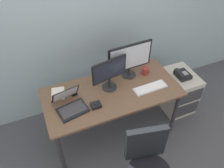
{
  "coord_description": "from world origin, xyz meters",
  "views": [
    {
      "loc": [
        -0.73,
        -1.75,
        2.6
      ],
      "look_at": [
        0.0,
        0.0,
        0.86
      ],
      "focal_mm": 36.35,
      "sensor_mm": 36.0,
      "label": 1
    }
  ],
  "objects_px": {
    "file_cabinet": "(177,91)",
    "cell_phone": "(73,92)",
    "trackball_mouse": "(96,105)",
    "paper_notepad": "(58,94)",
    "keyboard": "(150,88)",
    "laptop": "(70,104)",
    "monitor_side": "(109,72)",
    "desk_phone": "(182,75)",
    "monitor_main": "(130,59)",
    "coffee_mug": "(145,71)"
  },
  "relations": [
    {
      "from": "file_cabinet",
      "to": "trackball_mouse",
      "type": "xyz_separation_m",
      "value": [
        -1.3,
        -0.2,
        0.46
      ]
    },
    {
      "from": "desk_phone",
      "to": "paper_notepad",
      "type": "relative_size",
      "value": 0.96
    },
    {
      "from": "keyboard",
      "to": "cell_phone",
      "type": "bearing_deg",
      "value": 160.98
    },
    {
      "from": "laptop",
      "to": "monitor_side",
      "type": "bearing_deg",
      "value": 14.14
    },
    {
      "from": "desk_phone",
      "to": "monitor_main",
      "type": "xyz_separation_m",
      "value": [
        -0.73,
        0.16,
        0.36
      ]
    },
    {
      "from": "keyboard",
      "to": "trackball_mouse",
      "type": "bearing_deg",
      "value": -178.53
    },
    {
      "from": "paper_notepad",
      "to": "file_cabinet",
      "type": "bearing_deg",
      "value": -5.27
    },
    {
      "from": "desk_phone",
      "to": "file_cabinet",
      "type": "bearing_deg",
      "value": 63.22
    },
    {
      "from": "file_cabinet",
      "to": "desk_phone",
      "type": "height_order",
      "value": "desk_phone"
    },
    {
      "from": "keyboard",
      "to": "cell_phone",
      "type": "height_order",
      "value": "keyboard"
    },
    {
      "from": "file_cabinet",
      "to": "keyboard",
      "type": "relative_size",
      "value": 1.45
    },
    {
      "from": "monitor_side",
      "to": "trackball_mouse",
      "type": "bearing_deg",
      "value": -138.08
    },
    {
      "from": "desk_phone",
      "to": "keyboard",
      "type": "bearing_deg",
      "value": -164.63
    },
    {
      "from": "monitor_side",
      "to": "keyboard",
      "type": "bearing_deg",
      "value": -25.25
    },
    {
      "from": "monitor_main",
      "to": "paper_notepad",
      "type": "bearing_deg",
      "value": 179.31
    },
    {
      "from": "monitor_main",
      "to": "laptop",
      "type": "relative_size",
      "value": 1.51
    },
    {
      "from": "trackball_mouse",
      "to": "paper_notepad",
      "type": "bearing_deg",
      "value": 134.24
    },
    {
      "from": "monitor_side",
      "to": "laptop",
      "type": "bearing_deg",
      "value": -165.86
    },
    {
      "from": "monitor_main",
      "to": "coffee_mug",
      "type": "distance_m",
      "value": 0.3
    },
    {
      "from": "monitor_main",
      "to": "file_cabinet",
      "type": "bearing_deg",
      "value": -10.8
    },
    {
      "from": "desk_phone",
      "to": "keyboard",
      "type": "xyz_separation_m",
      "value": [
        -0.6,
        -0.17,
        0.12
      ]
    },
    {
      "from": "file_cabinet",
      "to": "coffee_mug",
      "type": "relative_size",
      "value": 6.23
    },
    {
      "from": "coffee_mug",
      "to": "desk_phone",
      "type": "bearing_deg",
      "value": -10.77
    },
    {
      "from": "file_cabinet",
      "to": "laptop",
      "type": "relative_size",
      "value": 1.59
    },
    {
      "from": "cell_phone",
      "to": "keyboard",
      "type": "bearing_deg",
      "value": -26.37
    },
    {
      "from": "file_cabinet",
      "to": "paper_notepad",
      "type": "xyz_separation_m",
      "value": [
        -1.64,
        0.15,
        0.45
      ]
    },
    {
      "from": "desk_phone",
      "to": "coffee_mug",
      "type": "xyz_separation_m",
      "value": [
        -0.53,
        0.1,
        0.15
      ]
    },
    {
      "from": "monitor_side",
      "to": "cell_phone",
      "type": "height_order",
      "value": "monitor_side"
    },
    {
      "from": "coffee_mug",
      "to": "paper_notepad",
      "type": "relative_size",
      "value": 0.46
    },
    {
      "from": "file_cabinet",
      "to": "cell_phone",
      "type": "height_order",
      "value": "cell_phone"
    },
    {
      "from": "monitor_side",
      "to": "coffee_mug",
      "type": "height_order",
      "value": "monitor_side"
    },
    {
      "from": "monitor_main",
      "to": "coffee_mug",
      "type": "xyz_separation_m",
      "value": [
        0.2,
        -0.06,
        -0.21
      ]
    },
    {
      "from": "desk_phone",
      "to": "laptop",
      "type": "xyz_separation_m",
      "value": [
        -1.55,
        -0.09,
        0.16
      ]
    },
    {
      "from": "desk_phone",
      "to": "monitor_main",
      "type": "height_order",
      "value": "monitor_main"
    },
    {
      "from": "paper_notepad",
      "to": "monitor_main",
      "type": "bearing_deg",
      "value": -0.69
    },
    {
      "from": "monitor_main",
      "to": "trackball_mouse",
      "type": "relative_size",
      "value": 5.18
    },
    {
      "from": "keyboard",
      "to": "monitor_main",
      "type": "bearing_deg",
      "value": 111.27
    },
    {
      "from": "monitor_main",
      "to": "paper_notepad",
      "type": "xyz_separation_m",
      "value": [
        -0.91,
        0.01,
        -0.25
      ]
    },
    {
      "from": "desk_phone",
      "to": "cell_phone",
      "type": "relative_size",
      "value": 1.41
    },
    {
      "from": "keyboard",
      "to": "paper_notepad",
      "type": "bearing_deg",
      "value": 162.08
    },
    {
      "from": "monitor_main",
      "to": "keyboard",
      "type": "relative_size",
      "value": 1.37
    },
    {
      "from": "file_cabinet",
      "to": "keyboard",
      "type": "xyz_separation_m",
      "value": [
        -0.61,
        -0.18,
        0.45
      ]
    },
    {
      "from": "trackball_mouse",
      "to": "paper_notepad",
      "type": "distance_m",
      "value": 0.49
    },
    {
      "from": "keyboard",
      "to": "laptop",
      "type": "distance_m",
      "value": 0.95
    },
    {
      "from": "laptop",
      "to": "paper_notepad",
      "type": "distance_m",
      "value": 0.27
    },
    {
      "from": "file_cabinet",
      "to": "cell_phone",
      "type": "relative_size",
      "value": 4.22
    },
    {
      "from": "monitor_main",
      "to": "monitor_side",
      "type": "height_order",
      "value": "monitor_main"
    },
    {
      "from": "keyboard",
      "to": "trackball_mouse",
      "type": "xyz_separation_m",
      "value": [
        -0.69,
        -0.02,
        0.01
      ]
    },
    {
      "from": "file_cabinet",
      "to": "monitor_main",
      "type": "relative_size",
      "value": 1.05
    },
    {
      "from": "laptop",
      "to": "trackball_mouse",
      "type": "xyz_separation_m",
      "value": [
        0.26,
        -0.1,
        -0.03
      ]
    }
  ]
}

